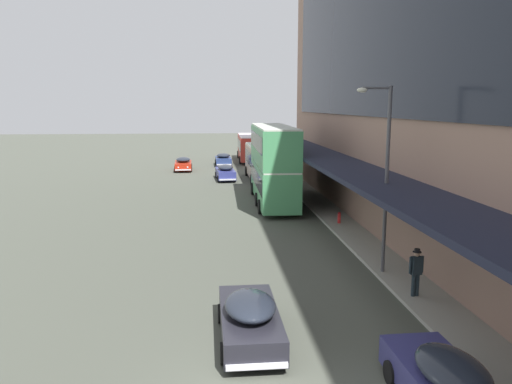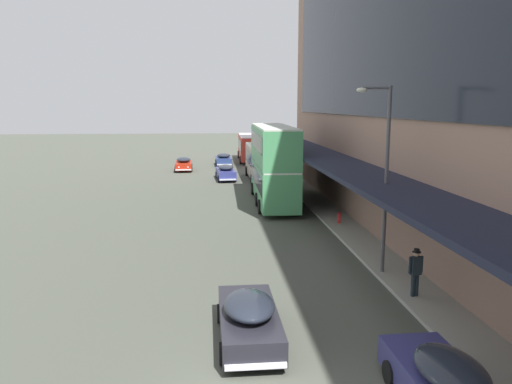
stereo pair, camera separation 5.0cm
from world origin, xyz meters
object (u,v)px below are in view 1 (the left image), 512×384
at_px(sedan_lead_near, 250,318).
at_px(fire_hydrant, 339,218).
at_px(transit_bus_kerbside_rear, 249,146).
at_px(sedan_second_mid, 447,384).
at_px(transit_bus_kerbside_front, 262,161).
at_px(sedan_lead_mid, 223,159).
at_px(sedan_trailing_mid, 225,172).
at_px(street_lamp, 384,168).
at_px(transit_bus_kerbside_far, 273,162).
at_px(sedan_oncoming_rear, 183,164).
at_px(pedestrian_at_kerb, 416,270).

distance_m(sedan_lead_near, fire_hydrant, 16.15).
xyz_separation_m(transit_bus_kerbside_rear, sedan_second_mid, (0.30, -55.22, -1.19)).
xyz_separation_m(transit_bus_kerbside_front, sedan_lead_mid, (-3.43, 12.35, -1.19)).
relative_size(sedan_trailing_mid, street_lamp, 0.62).
bearing_deg(transit_bus_kerbside_front, sedan_trailing_mid, 170.26).
bearing_deg(sedan_lead_mid, fire_hydrant, -78.89).
bearing_deg(transit_bus_kerbside_far, sedan_oncoming_rear, 110.84).
bearing_deg(fire_hydrant, transit_bus_kerbside_rear, 94.17).
bearing_deg(street_lamp, sedan_lead_mid, 97.84).
bearing_deg(sedan_lead_near, transit_bus_kerbside_rear, 85.42).
height_order(sedan_oncoming_rear, sedan_trailing_mid, sedan_trailing_mid).
xyz_separation_m(transit_bus_kerbside_front, street_lamp, (2.14, -28.07, 2.76)).
bearing_deg(sedan_lead_mid, sedan_lead_near, -90.71).
xyz_separation_m(sedan_lead_near, sedan_lead_mid, (0.57, 46.06, -0.01)).
height_order(transit_bus_kerbside_rear, fire_hydrant, transit_bus_kerbside_rear).
bearing_deg(transit_bus_kerbside_front, fire_hydrant, -81.83).
bearing_deg(fire_hydrant, sedan_second_mid, -97.11).
height_order(pedestrian_at_kerb, street_lamp, street_lamp).
xyz_separation_m(transit_bus_kerbside_front, fire_hydrant, (2.73, -19.03, -1.46)).
height_order(transit_bus_kerbside_far, fire_hydrant, transit_bus_kerbside_far).
xyz_separation_m(transit_bus_kerbside_front, pedestrian_at_kerb, (2.54, -30.93, -0.77)).
height_order(transit_bus_kerbside_front, sedan_second_mid, transit_bus_kerbside_front).
height_order(sedan_oncoming_rear, sedan_second_mid, sedan_second_mid).
relative_size(sedan_trailing_mid, fire_hydrant, 7.09).
distance_m(sedan_lead_mid, fire_hydrant, 31.99).
bearing_deg(transit_bus_kerbside_front, sedan_lead_mid, 105.52).
distance_m(sedan_lead_mid, pedestrian_at_kerb, 43.70).
xyz_separation_m(sedan_oncoming_rear, sedan_lead_mid, (4.64, 4.07, 0.02)).
bearing_deg(fire_hydrant, sedan_oncoming_rear, 111.58).
bearing_deg(sedan_lead_mid, sedan_oncoming_rear, -138.79).
bearing_deg(transit_bus_kerbside_rear, pedestrian_at_kerb, -87.09).
bearing_deg(transit_bus_kerbside_rear, transit_bus_kerbside_front, -90.28).
bearing_deg(sedan_second_mid, pedestrian_at_kerb, 72.77).
relative_size(sedan_oncoming_rear, fire_hydrant, 6.90).
bearing_deg(pedestrian_at_kerb, sedan_lead_mid, 97.85).
xyz_separation_m(transit_bus_kerbside_far, sedan_trailing_mid, (-3.14, 12.38, -2.37)).
bearing_deg(sedan_trailing_mid, sedan_oncoming_rear, 120.36).
bearing_deg(street_lamp, transit_bus_kerbside_rear, 92.59).
height_order(sedan_trailing_mid, sedan_lead_mid, sedan_lead_mid).
bearing_deg(sedan_second_mid, sedan_lead_mid, 94.34).
distance_m(transit_bus_kerbside_front, sedan_second_mid, 37.91).
distance_m(transit_bus_kerbside_rear, sedan_lead_mid, 6.20).
distance_m(sedan_trailing_mid, street_lamp, 29.51).
bearing_deg(sedan_lead_mid, pedestrian_at_kerb, -82.15).
bearing_deg(transit_bus_kerbside_rear, sedan_trailing_mid, -102.35).
distance_m(transit_bus_kerbside_rear, fire_hydrant, 36.48).
relative_size(transit_bus_kerbside_far, sedan_trailing_mid, 2.33).
distance_m(sedan_oncoming_rear, sedan_lead_mid, 6.17).
xyz_separation_m(pedestrian_at_kerb, street_lamp, (-0.40, 2.86, 3.53)).
bearing_deg(sedan_lead_near, sedan_oncoming_rear, 95.53).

